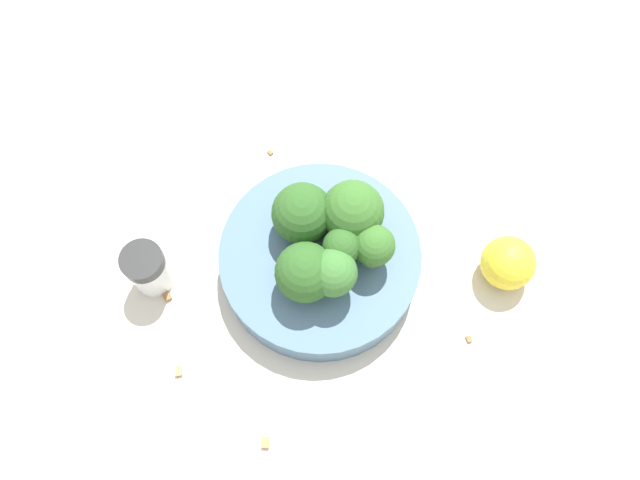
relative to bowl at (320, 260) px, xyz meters
The scene contains 15 objects.
ground_plane 0.02m from the bowl, ahead, with size 3.00×3.00×0.00m, color beige.
bowl is the anchor object (origin of this frame).
broccoli_floret_0 0.06m from the bowl, 83.15° to the left, with size 0.05×0.05×0.06m.
broccoli_floret_1 0.05m from the bowl, behind, with size 0.03×0.03×0.05m.
broccoli_floret_2 0.06m from the bowl, 132.99° to the left, with size 0.04×0.04×0.05m.
broccoli_floret_3 0.06m from the bowl, 114.63° to the right, with size 0.06×0.06×0.06m.
broccoli_floret_4 0.06m from the bowl, 163.35° to the right, with size 0.04×0.04×0.05m.
broccoli_floret_5 0.05m from the bowl, 36.35° to the right, with size 0.05×0.05×0.06m.
pepper_shaker 0.16m from the bowl, 28.19° to the left, with size 0.04×0.04×0.06m.
lemon_wedge 0.17m from the bowl, 158.68° to the right, with size 0.05×0.05×0.05m, color yellow.
almond_crumb_0 0.13m from the bowl, 44.12° to the right, with size 0.01×0.00×0.01m, color olive.
almond_crumb_1 0.15m from the bowl, 35.39° to the left, with size 0.01×0.01×0.01m, color olive.
almond_crumb_2 0.16m from the bowl, 61.88° to the left, with size 0.01×0.01×0.01m, color tan.
almond_crumb_3 0.17m from the bowl, 97.22° to the left, with size 0.01×0.01×0.01m, color #AD7F4C.
almond_crumb_4 0.15m from the bowl, behind, with size 0.01×0.00×0.01m, color olive.
Camera 1 is at (-0.08, 0.18, 0.56)m, focal length 35.00 mm.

